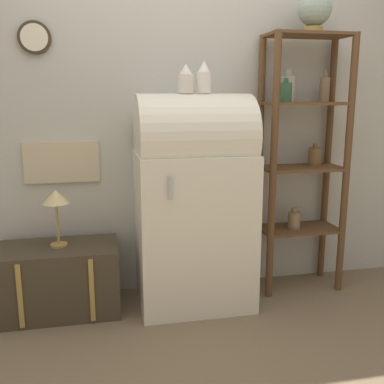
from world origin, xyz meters
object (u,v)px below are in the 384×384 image
at_px(globe, 315,10).
at_px(vase_center, 204,78).
at_px(desk_lamp, 56,201).
at_px(refrigerator, 194,200).
at_px(vase_left, 186,80).
at_px(suitcase_trunk, 59,279).

distance_m(globe, vase_center, 0.90).
bearing_deg(globe, desk_lamp, -179.04).
distance_m(refrigerator, vase_left, 0.79).
bearing_deg(globe, vase_center, -174.68).
relative_size(refrigerator, vase_center, 7.00).
relative_size(vase_center, desk_lamp, 0.54).
bearing_deg(suitcase_trunk, refrigerator, -1.95).
xyz_separation_m(globe, desk_lamp, (-1.74, -0.03, -1.22)).
distance_m(suitcase_trunk, vase_left, 1.55).
relative_size(suitcase_trunk, globe, 2.90).
xyz_separation_m(refrigerator, globe, (0.84, 0.07, 1.25)).
relative_size(vase_left, desk_lamp, 0.49).
distance_m(vase_left, desk_lamp, 1.14).
xyz_separation_m(refrigerator, vase_left, (-0.05, -0.00, 0.79)).
distance_m(refrigerator, suitcase_trunk, 1.04).
xyz_separation_m(suitcase_trunk, desk_lamp, (0.01, 0.01, 0.54)).
bearing_deg(refrigerator, desk_lamp, 177.33).
bearing_deg(vase_left, suitcase_trunk, 177.81).
xyz_separation_m(suitcase_trunk, globe, (1.75, 0.04, 1.76)).
bearing_deg(vase_center, vase_left, -179.67).
relative_size(refrigerator, globe, 5.36).
distance_m(refrigerator, vase_center, 0.80).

